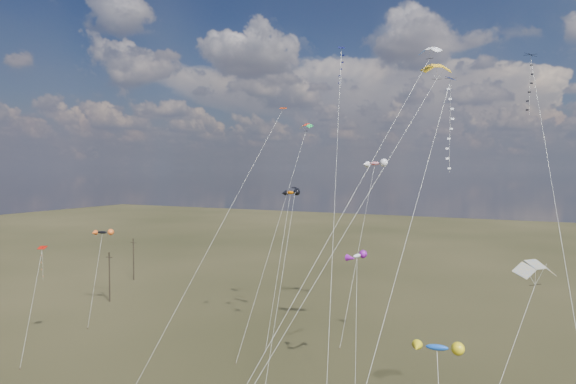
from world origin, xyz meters
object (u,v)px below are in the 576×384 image
at_px(utility_pole_near, 109,277).
at_px(diamond_black_high, 533,102).
at_px(parafoil_yellow, 436,67).
at_px(novelty_black_orange, 102,233).
at_px(utility_pole_far, 134,259).

bearing_deg(utility_pole_near, diamond_black_high, -9.67).
bearing_deg(parafoil_yellow, utility_pole_near, 172.18).
height_order(parafoil_yellow, novelty_black_orange, parafoil_yellow).
relative_size(diamond_black_high, parafoil_yellow, 0.98).
bearing_deg(diamond_black_high, utility_pole_near, 170.33).
height_order(utility_pole_near, utility_pole_far, same).
distance_m(utility_pole_near, novelty_black_orange, 9.18).
height_order(utility_pole_near, novelty_black_orange, novelty_black_orange).
distance_m(parafoil_yellow, novelty_black_orange, 53.43).
height_order(utility_pole_far, parafoil_yellow, parafoil_yellow).
bearing_deg(novelty_black_orange, parafoil_yellow, -3.62).
xyz_separation_m(utility_pole_near, parafoil_yellow, (52.31, -7.18, 27.66)).
relative_size(utility_pole_far, diamond_black_high, 0.25).
xyz_separation_m(utility_pole_near, diamond_black_high, (61.26, -10.44, 23.21)).
distance_m(utility_pole_far, diamond_black_high, 77.03).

